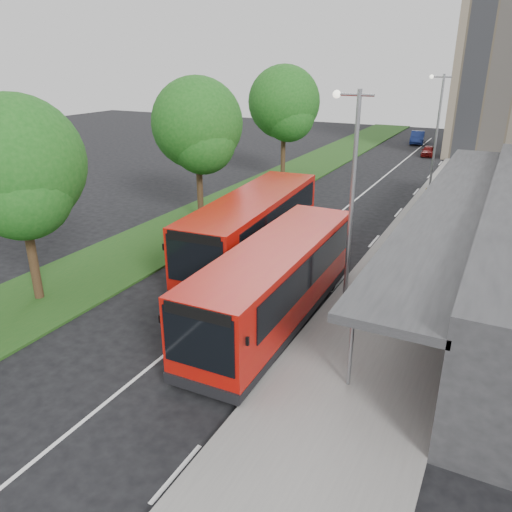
% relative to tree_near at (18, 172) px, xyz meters
% --- Properties ---
extents(ground, '(120.00, 120.00, 0.00)m').
position_rel_tree_near_xyz_m(ground, '(7.01, 2.95, -5.19)').
color(ground, black).
rests_on(ground, ground).
extents(pavement, '(5.00, 80.00, 0.15)m').
position_rel_tree_near_xyz_m(pavement, '(13.01, 22.95, -5.12)').
color(pavement, gray).
rests_on(pavement, ground).
extents(grass_verge, '(5.00, 80.00, 0.10)m').
position_rel_tree_near_xyz_m(grass_verge, '(0.01, 22.95, -5.14)').
color(grass_verge, '#194516').
rests_on(grass_verge, ground).
extents(lane_centre_line, '(0.12, 70.00, 0.01)m').
position_rel_tree_near_xyz_m(lane_centre_line, '(7.01, 17.95, -5.19)').
color(lane_centre_line, silver).
rests_on(lane_centre_line, ground).
extents(kerb_dashes, '(0.12, 56.00, 0.01)m').
position_rel_tree_near_xyz_m(kerb_dashes, '(10.31, 21.95, -5.19)').
color(kerb_dashes, silver).
rests_on(kerb_dashes, ground).
extents(tree_near, '(5.00, 5.00, 8.04)m').
position_rel_tree_near_xyz_m(tree_near, '(0.00, 0.00, 0.00)').
color(tree_near, '#382116').
rests_on(tree_near, ground).
extents(tree_mid, '(5.15, 5.15, 8.28)m').
position_rel_tree_near_xyz_m(tree_mid, '(-0.00, 12.00, 0.16)').
color(tree_mid, '#382116').
rests_on(tree_mid, ground).
extents(tree_far, '(5.45, 5.45, 8.76)m').
position_rel_tree_near_xyz_m(tree_far, '(-0.00, 24.00, 0.47)').
color(tree_far, '#382116').
rests_on(tree_far, ground).
extents(lamp_post_near, '(1.44, 0.28, 8.00)m').
position_rel_tree_near_xyz_m(lamp_post_near, '(11.13, 4.95, -0.47)').
color(lamp_post_near, gray).
rests_on(lamp_post_near, pavement).
extents(lamp_post_far, '(1.44, 0.28, 8.00)m').
position_rel_tree_near_xyz_m(lamp_post_far, '(11.13, 24.95, -0.47)').
color(lamp_post_far, gray).
rests_on(lamp_post_far, pavement).
extents(bus_main, '(2.92, 10.59, 2.98)m').
position_rel_tree_near_xyz_m(bus_main, '(9.24, 2.73, -3.66)').
color(bus_main, '#AA0C09').
rests_on(bus_main, ground).
extents(bus_second, '(3.66, 11.38, 3.17)m').
position_rel_tree_near_xyz_m(bus_second, '(5.81, 7.60, -3.57)').
color(bus_second, '#AA0C09').
rests_on(bus_second, ground).
extents(litter_bin, '(0.58, 0.58, 0.90)m').
position_rel_tree_near_xyz_m(litter_bin, '(12.96, 13.06, -4.59)').
color(litter_bin, '#372716').
rests_on(litter_bin, pavement).
extents(bollard, '(0.18, 0.18, 0.98)m').
position_rel_tree_near_xyz_m(bollard, '(11.50, 21.62, -4.55)').
color(bollard, '#F9B50D').
rests_on(bollard, pavement).
extents(car_near, '(1.41, 3.08, 1.02)m').
position_rel_tree_near_xyz_m(car_near, '(8.62, 40.26, -4.68)').
color(car_near, '#5D0D0D').
rests_on(car_near, ground).
extents(car_far, '(1.98, 4.34, 1.38)m').
position_rel_tree_near_xyz_m(car_far, '(6.18, 47.88, -4.50)').
color(car_far, navy).
rests_on(car_far, ground).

